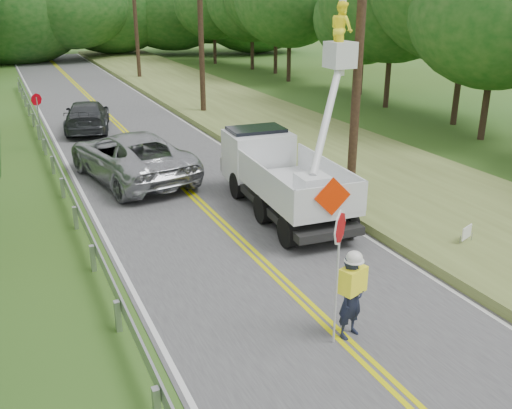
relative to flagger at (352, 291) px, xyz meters
name	(u,v)px	position (x,y,z in m)	size (l,w,h in m)	color
ground	(396,390)	(-0.17, -1.80, -1.05)	(140.00, 140.00, 0.00)	#375215
road	(170,174)	(-0.17, 12.20, -1.04)	(7.20, 96.00, 0.03)	#434345
guardrail	(58,167)	(-4.19, 13.11, -0.50)	(0.18, 48.00, 0.77)	#A1A4A9
utility_poles	(254,26)	(4.83, 15.22, 4.22)	(1.60, 43.30, 10.00)	black
tall_grass_verge	(326,151)	(6.93, 12.20, -0.90)	(7.00, 96.00, 0.30)	#58632F
treeline_horizon	(58,4)	(1.21, 54.39, 4.45)	(56.56, 14.41, 12.02)	#134A14
flagger	(352,291)	(0.00, 0.00, 0.00)	(1.09, 0.64, 2.89)	#191E33
bucket_truck	(279,161)	(2.21, 7.57, 0.43)	(3.85, 6.60, 6.40)	black
suv_silver	(131,156)	(-1.63, 12.23, -0.13)	(3.00, 6.50, 1.81)	#A2A4A9
suv_darkgrey	(87,116)	(-1.80, 21.12, -0.28)	(2.09, 5.14, 1.49)	#333639
stop_sign_permanent	(38,113)	(-4.31, 17.92, 0.66)	(0.47, 0.32, 2.57)	#A1A4A9
yard_sign	(467,233)	(5.14, 2.09, -0.51)	(0.50, 0.22, 0.76)	white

